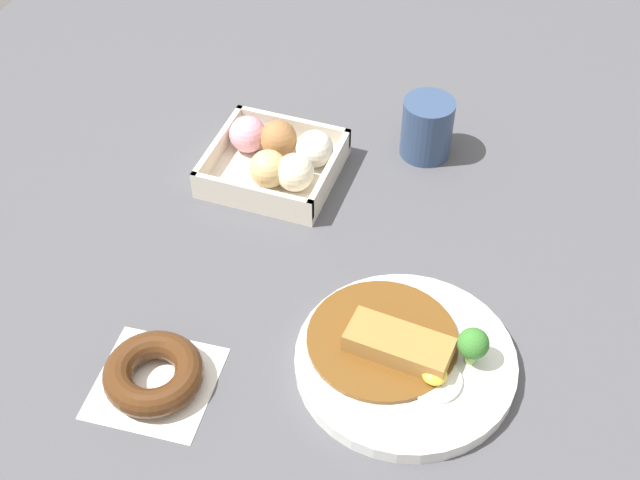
# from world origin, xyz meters

# --- Properties ---
(ground_plane) EXTENTS (1.60, 1.60, 0.00)m
(ground_plane) POSITION_xyz_m (0.00, 0.00, 0.00)
(ground_plane) COLOR #4C4C51
(curry_plate) EXTENTS (0.25, 0.25, 0.07)m
(curry_plate) POSITION_xyz_m (-0.07, 0.11, 0.01)
(curry_plate) COLOR white
(curry_plate) RESTS_ON ground_plane
(donut_box) EXTENTS (0.17, 0.16, 0.06)m
(donut_box) POSITION_xyz_m (0.18, -0.15, 0.03)
(donut_box) COLOR beige
(donut_box) RESTS_ON ground_plane
(chocolate_ring_donut) EXTENTS (0.14, 0.14, 0.03)m
(chocolate_ring_donut) POSITION_xyz_m (0.18, 0.22, 0.02)
(chocolate_ring_donut) COLOR white
(chocolate_ring_donut) RESTS_ON ground_plane
(coffee_mug) EXTENTS (0.07, 0.07, 0.09)m
(coffee_mug) POSITION_xyz_m (-0.00, -0.27, 0.04)
(coffee_mug) COLOR #33476B
(coffee_mug) RESTS_ON ground_plane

